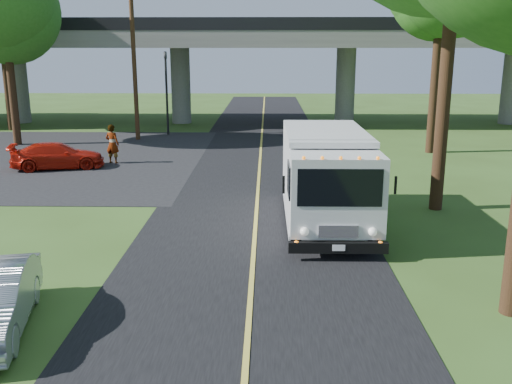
{
  "coord_description": "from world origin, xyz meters",
  "views": [
    {
      "loc": [
        0.37,
        -10.14,
        5.44
      ],
      "look_at": [
        0.06,
        4.95,
        1.6
      ],
      "focal_mm": 40.0,
      "sensor_mm": 36.0,
      "label": 1
    }
  ],
  "objects_px": {
    "tree_left_lot": "(5,0)",
    "tree_left_far": "(2,15)",
    "traffic_signal": "(166,84)",
    "red_sedan": "(58,156)",
    "pedestrian": "(112,144)",
    "utility_pole": "(134,62)",
    "step_van": "(326,175)"
  },
  "relations": [
    {
      "from": "tree_left_lot",
      "to": "step_van",
      "type": "bearing_deg",
      "value": -42.36
    },
    {
      "from": "tree_left_lot",
      "to": "pedestrian",
      "type": "bearing_deg",
      "value": -37.27
    },
    {
      "from": "step_van",
      "to": "red_sedan",
      "type": "relative_size",
      "value": 1.68
    },
    {
      "from": "traffic_signal",
      "to": "step_van",
      "type": "relative_size",
      "value": 0.75
    },
    {
      "from": "step_van",
      "to": "utility_pole",
      "type": "bearing_deg",
      "value": 119.79
    },
    {
      "from": "traffic_signal",
      "to": "red_sedan",
      "type": "relative_size",
      "value": 1.26
    },
    {
      "from": "utility_pole",
      "to": "pedestrian",
      "type": "relative_size",
      "value": 4.76
    },
    {
      "from": "traffic_signal",
      "to": "red_sedan",
      "type": "height_order",
      "value": "traffic_signal"
    },
    {
      "from": "tree_left_lot",
      "to": "tree_left_far",
      "type": "distance_m",
      "value": 6.72
    },
    {
      "from": "utility_pole",
      "to": "red_sedan",
      "type": "bearing_deg",
      "value": -101.91
    },
    {
      "from": "tree_left_lot",
      "to": "red_sedan",
      "type": "relative_size",
      "value": 2.54
    },
    {
      "from": "utility_pole",
      "to": "red_sedan",
      "type": "distance_m",
      "value": 9.59
    },
    {
      "from": "step_van",
      "to": "traffic_signal",
      "type": "bearing_deg",
      "value": 113.33
    },
    {
      "from": "utility_pole",
      "to": "tree_left_far",
      "type": "height_order",
      "value": "tree_left_far"
    },
    {
      "from": "traffic_signal",
      "to": "red_sedan",
      "type": "distance_m",
      "value": 11.33
    },
    {
      "from": "red_sedan",
      "to": "step_van",
      "type": "bearing_deg",
      "value": -140.43
    },
    {
      "from": "tree_left_far",
      "to": "pedestrian",
      "type": "bearing_deg",
      "value": -48.83
    },
    {
      "from": "traffic_signal",
      "to": "tree_left_lot",
      "type": "distance_m",
      "value": 10.01
    },
    {
      "from": "utility_pole",
      "to": "pedestrian",
      "type": "distance_m",
      "value": 8.15
    },
    {
      "from": "tree_left_far",
      "to": "red_sedan",
      "type": "bearing_deg",
      "value": -58.77
    },
    {
      "from": "traffic_signal",
      "to": "tree_left_far",
      "type": "xyz_separation_m",
      "value": [
        -10.79,
        1.84,
        4.25
      ]
    },
    {
      "from": "utility_pole",
      "to": "tree_left_lot",
      "type": "relative_size",
      "value": 0.86
    },
    {
      "from": "utility_pole",
      "to": "step_van",
      "type": "bearing_deg",
      "value": -59.92
    },
    {
      "from": "step_van",
      "to": "pedestrian",
      "type": "xyz_separation_m",
      "value": [
        -9.27,
        9.47,
        -0.63
      ]
    },
    {
      "from": "tree_left_lot",
      "to": "tree_left_far",
      "type": "xyz_separation_m",
      "value": [
        -3.0,
        6.0,
        -0.45
      ]
    },
    {
      "from": "red_sedan",
      "to": "pedestrian",
      "type": "bearing_deg",
      "value": -75.54
    },
    {
      "from": "traffic_signal",
      "to": "red_sedan",
      "type": "xyz_separation_m",
      "value": [
        -3.3,
        -10.53,
        -2.6
      ]
    },
    {
      "from": "tree_left_lot",
      "to": "pedestrian",
      "type": "height_order",
      "value": "tree_left_lot"
    },
    {
      "from": "step_van",
      "to": "tree_left_far",
      "type": "bearing_deg",
      "value": 132.41
    },
    {
      "from": "tree_left_far",
      "to": "pedestrian",
      "type": "xyz_separation_m",
      "value": [
        9.72,
        -11.11,
        -6.51
      ]
    },
    {
      "from": "traffic_signal",
      "to": "pedestrian",
      "type": "xyz_separation_m",
      "value": [
        -1.07,
        -9.28,
        -2.26
      ]
    },
    {
      "from": "step_van",
      "to": "pedestrian",
      "type": "distance_m",
      "value": 13.27
    }
  ]
}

